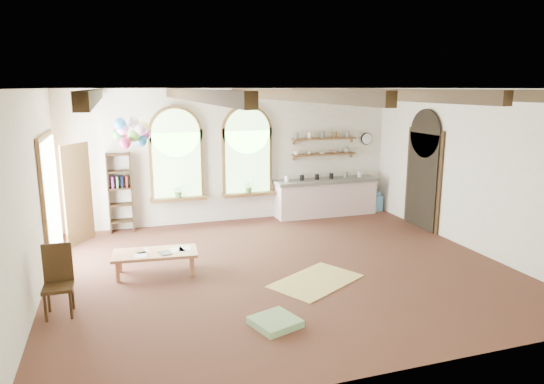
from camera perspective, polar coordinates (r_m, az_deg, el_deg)
name	(u,v)px	position (r m, az deg, el deg)	size (l,w,h in m)	color
floor	(282,268)	(8.92, 1.17, -8.95)	(8.00, 8.00, 0.00)	#4E2C20
ceiling_beams	(283,95)	(8.32, 1.26, 11.38)	(6.20, 6.80, 0.18)	#382511
window_left	(177,157)	(11.47, -11.16, 4.03)	(1.30, 0.28, 2.20)	brown
window_right	(247,154)	(11.79, -2.91, 4.46)	(1.30, 0.28, 2.20)	brown
left_doorway	(51,201)	(9.94, -24.57, -0.93)	(0.10, 1.90, 2.50)	brown
right_doorway	(422,181)	(11.69, 17.27, 1.22)	(0.10, 1.30, 2.40)	black
kitchen_counter	(326,197)	(12.45, 6.34, -0.59)	(2.68, 0.62, 0.94)	beige
wall_shelf_lower	(324,154)	(12.42, 6.11, 4.43)	(1.70, 0.24, 0.04)	brown
wall_shelf_upper	(324,139)	(12.38, 6.16, 6.26)	(1.70, 0.24, 0.04)	brown
wall_clock	(367,139)	(13.00, 11.09, 6.17)	(0.32, 0.32, 0.04)	black
bookshelf	(120,193)	(11.41, -17.42, -0.09)	(0.53, 0.32, 1.80)	#382511
coffee_table	(155,254)	(8.77, -13.58, -7.16)	(1.50, 0.79, 0.41)	tan
side_chair	(59,295)	(7.74, -23.76, -11.06)	(0.41, 0.41, 1.03)	#382511
floor_mat	(316,281)	(8.38, 5.19, -10.39)	(1.53, 0.94, 0.02)	#D6C16B
floor_cushion	(275,322)	(6.92, 0.37, -15.05)	(0.58, 0.58, 0.10)	#779E6D
water_jug_a	(375,202)	(13.16, 12.08, -1.16)	(0.28, 0.28, 0.54)	#5D9AC9
water_jug_b	(378,202)	(13.20, 12.34, -1.16)	(0.28, 0.28, 0.53)	#5D9AC9
balloon_cluster	(132,133)	(10.11, -16.16, 6.71)	(0.76, 0.78, 1.15)	silver
table_book	(134,251)	(8.85, -15.91, -6.71)	(0.16, 0.23, 0.02)	olive
tablet	(165,253)	(8.64, -12.50, -7.02)	(0.18, 0.25, 0.01)	black
potted_plant_left	(179,191)	(11.50, -10.93, 0.10)	(0.27, 0.23, 0.30)	#598C4C
potted_plant_right	(249,187)	(11.82, -2.73, 0.64)	(0.27, 0.23, 0.30)	#598C4C
shelf_cup_a	(296,153)	(12.13, 2.87, 4.62)	(0.12, 0.10, 0.10)	white
shelf_cup_b	(309,152)	(12.26, 4.41, 4.67)	(0.10, 0.10, 0.09)	beige
shelf_bowl_a	(322,153)	(12.40, 5.91, 4.63)	(0.22, 0.22, 0.05)	beige
shelf_bowl_b	(335,152)	(12.54, 7.38, 4.70)	(0.20, 0.20, 0.06)	#8C664C
shelf_vase	(347,149)	(12.69, 8.82, 5.04)	(0.18, 0.18, 0.19)	slate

